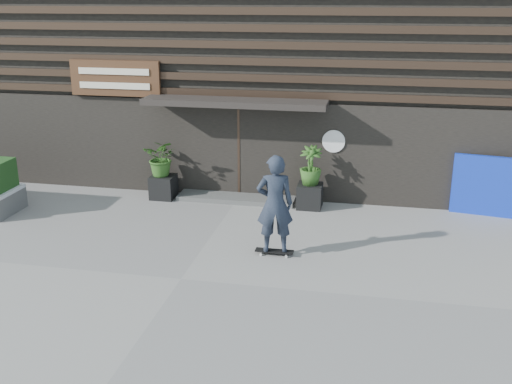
% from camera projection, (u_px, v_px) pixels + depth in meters
% --- Properties ---
extents(ground, '(80.00, 80.00, 0.00)m').
position_uv_depth(ground, '(181.00, 279.00, 11.20)').
color(ground, gray).
rests_on(ground, ground).
extents(entrance_step, '(3.00, 0.80, 0.12)m').
position_uv_depth(entrance_step, '(237.00, 198.00, 15.46)').
color(entrance_step, '#4A4A48').
rests_on(entrance_step, ground).
extents(planter_pot_left, '(0.60, 0.60, 0.60)m').
position_uv_depth(planter_pot_left, '(163.00, 187.00, 15.55)').
color(planter_pot_left, black).
rests_on(planter_pot_left, ground).
extents(bamboo_left, '(0.86, 0.75, 0.96)m').
position_uv_depth(bamboo_left, '(162.00, 158.00, 15.31)').
color(bamboo_left, '#2D591E').
rests_on(bamboo_left, planter_pot_left).
extents(planter_pot_right, '(0.60, 0.60, 0.60)m').
position_uv_depth(planter_pot_right, '(310.00, 196.00, 14.84)').
color(planter_pot_right, black).
rests_on(planter_pot_right, ground).
extents(bamboo_right, '(0.54, 0.54, 0.96)m').
position_uv_depth(bamboo_right, '(311.00, 166.00, 14.60)').
color(bamboo_right, '#2D591E').
rests_on(bamboo_right, planter_pot_right).
extents(blue_tarp, '(1.55, 0.37, 1.45)m').
position_uv_depth(blue_tarp, '(486.00, 186.00, 14.22)').
color(blue_tarp, '#0D27B0').
rests_on(blue_tarp, ground).
extents(building, '(18.00, 11.00, 8.00)m').
position_uv_depth(building, '(273.00, 28.00, 19.22)').
color(building, black).
rests_on(building, ground).
extents(skateboarder, '(0.81, 0.62, 2.10)m').
position_uv_depth(skateboarder, '(275.00, 204.00, 11.89)').
color(skateboarder, black).
rests_on(skateboarder, ground).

